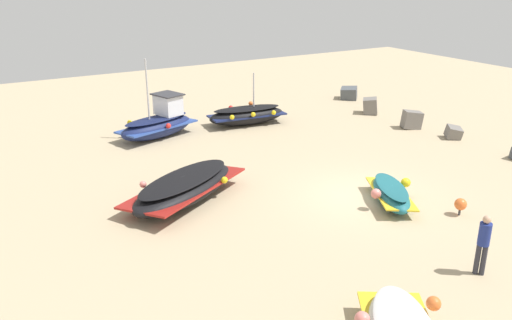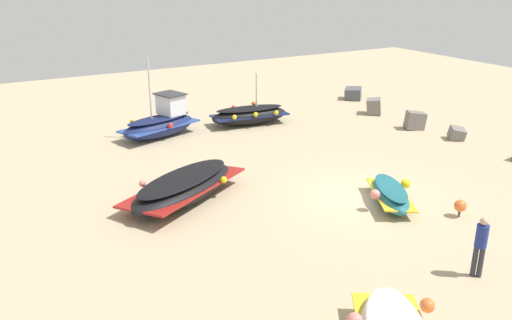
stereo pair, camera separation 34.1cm
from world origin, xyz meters
name	(u,v)px [view 1 (the left image)]	position (x,y,z in m)	size (l,w,h in m)	color
ground_plane	(361,197)	(0.00, 0.00, 0.00)	(56.90, 56.90, 0.00)	tan
fishing_boat_0	(247,115)	(-10.43, 1.06, 0.52)	(2.15, 4.36, 2.78)	black
fishing_boat_2	(391,193)	(0.95, 0.51, 0.38)	(3.18, 2.41, 0.82)	#1E6670
fishing_boat_3	(184,187)	(-3.01, -5.72, 0.50)	(4.40, 5.48, 1.08)	black
fishing_boat_4	(158,123)	(-10.69, -3.80, 0.70)	(2.80, 4.37, 3.99)	navy
person_walking	(484,241)	(5.62, -0.70, 1.02)	(0.32, 0.32, 1.77)	#2D2D38
mooring_buoy_1	(461,204)	(2.86, 1.85, 0.40)	(0.41, 0.41, 0.61)	#3F3F42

